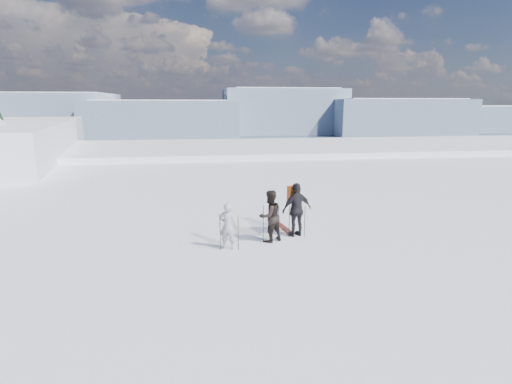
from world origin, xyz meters
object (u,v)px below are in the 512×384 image
skier_pack (297,210)px  skis_loose (283,227)px  skier_grey (228,226)px  skier_dark (270,216)px

skier_pack → skis_loose: (-0.25, 1.01, -0.95)m
skier_pack → skier_grey: bearing=4.7°
skier_dark → skis_loose: bearing=-148.4°
skier_dark → skier_pack: size_ratio=0.93×
skier_pack → skis_loose: bearing=-92.1°
skier_grey → skier_pack: 2.69m
skier_dark → skis_loose: 1.85m
skier_dark → skis_loose: size_ratio=1.05×
skier_dark → skier_pack: 1.13m
skier_grey → skis_loose: bearing=-123.1°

